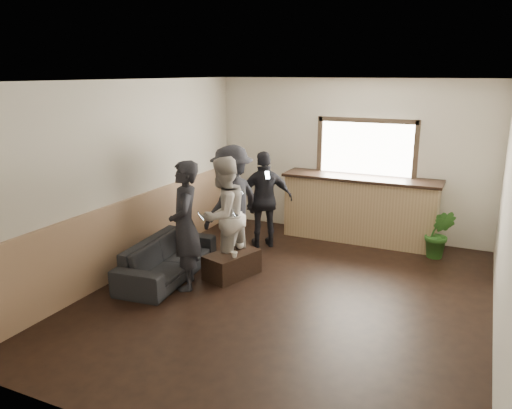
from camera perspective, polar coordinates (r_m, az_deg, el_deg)
The scene contains 12 objects.
ground at distance 6.79m, azimuth 3.61°, elevation -10.36°, with size 5.00×6.00×0.01m, color black.
room_shell at distance 6.60m, azimuth -2.15°, elevation 2.40°, with size 5.01×6.01×2.80m.
bar_counter at distance 8.93m, azimuth 11.80°, elevation -0.03°, with size 2.70×0.68×2.13m.
sofa at distance 7.41m, azimuth -10.08°, elevation -6.08°, with size 1.87×0.73×0.55m, color black.
coffee_table at distance 7.34m, azimuth -2.77°, elevation -6.85°, with size 0.45×0.81×0.36m, color black.
cup_a at distance 7.42m, azimuth -1.86°, elevation -4.70°, with size 0.12×0.12×0.10m, color silver.
cup_b at distance 7.08m, azimuth -2.48°, elevation -5.74°, with size 0.09×0.09×0.09m, color silver.
potted_plant at distance 8.45m, azimuth 20.21°, elevation -3.18°, with size 0.45×0.36×0.81m, color #2D6623.
person_a at distance 6.81m, azimuth -8.12°, elevation -2.40°, with size 0.70×0.77×1.77m.
person_b at distance 7.30m, azimuth -3.77°, elevation -1.27°, with size 0.83×0.97×1.73m.
person_c at distance 7.95m, azimuth -2.76°, elevation 0.35°, with size 0.91×1.28×1.80m.
person_d at distance 8.37m, azimuth 0.99°, elevation 0.55°, with size 1.01×0.88×1.64m.
Camera 1 is at (2.20, -5.74, 2.90)m, focal length 35.00 mm.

